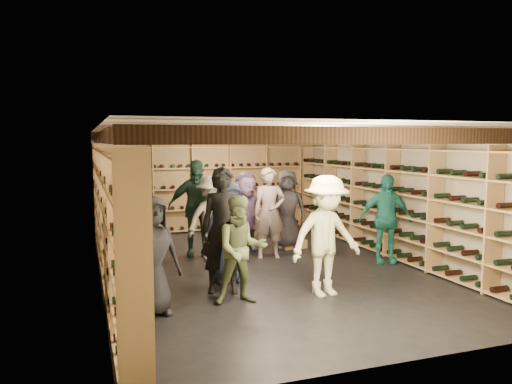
{
  "coord_description": "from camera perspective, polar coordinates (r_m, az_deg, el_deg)",
  "views": [
    {
      "loc": [
        -2.96,
        -8.03,
        2.21
      ],
      "look_at": [
        -0.09,
        0.2,
        1.31
      ],
      "focal_mm": 35.0,
      "sensor_mm": 36.0,
      "label": 1
    }
  ],
  "objects": [
    {
      "name": "ceiling_joists",
      "position": [
        8.56,
        1.0,
        6.23
      ],
      "size": [
        5.4,
        7.12,
        0.18
      ],
      "color": "black",
      "rests_on": "ground"
    },
    {
      "name": "walls",
      "position": [
        8.62,
        0.99,
        -0.83
      ],
      "size": [
        5.52,
        8.02,
        2.4
      ],
      "color": "tan",
      "rests_on": "ground"
    },
    {
      "name": "wine_rack_back",
      "position": [
        12.28,
        -5.2,
        0.56
      ],
      "size": [
        4.7,
        0.3,
        2.15
      ],
      "color": "tan",
      "rests_on": "ground"
    },
    {
      "name": "person_1",
      "position": [
        7.24,
        -3.74,
        -4.42
      ],
      "size": [
        0.76,
        0.6,
        1.83
      ],
      "primitive_type": "imported",
      "rotation": [
        0.0,
        0.0,
        -0.28
      ],
      "color": "black",
      "rests_on": "ground"
    },
    {
      "name": "person_7",
      "position": [
        9.38,
        1.53,
        -2.42
      ],
      "size": [
        0.69,
        0.53,
        1.71
      ],
      "primitive_type": "imported",
      "rotation": [
        0.0,
        0.0,
        -0.21
      ],
      "color": "gray",
      "rests_on": "ground"
    },
    {
      "name": "crate_loose",
      "position": [
        10.4,
        4.23,
        -5.91
      ],
      "size": [
        0.53,
        0.37,
        0.17
      ],
      "primitive_type": "cube",
      "rotation": [
        0.0,
        0.0,
        0.09
      ],
      "color": "tan",
      "rests_on": "ground"
    },
    {
      "name": "person_12",
      "position": [
        10.22,
        3.57,
        -2.0
      ],
      "size": [
        0.89,
        0.7,
        1.62
      ],
      "primitive_type": "imported",
      "rotation": [
        0.0,
        0.0,
        -0.26
      ],
      "color": "#2E2D32",
      "rests_on": "ground"
    },
    {
      "name": "person_9",
      "position": [
        9.17,
        -5.03,
        -3.04
      ],
      "size": [
        1.15,
        0.87,
        1.58
      ],
      "primitive_type": "imported",
      "rotation": [
        0.0,
        0.0,
        0.31
      ],
      "color": "#A4A196",
      "rests_on": "ground"
    },
    {
      "name": "person_11",
      "position": [
        9.92,
        -1.16,
        -2.26
      ],
      "size": [
        1.56,
        0.81,
        1.61
      ],
      "primitive_type": "imported",
      "rotation": [
        0.0,
        0.0,
        0.24
      ],
      "color": "#886499",
      "rests_on": "ground"
    },
    {
      "name": "person_4",
      "position": [
        9.31,
        14.56,
        -2.97
      ],
      "size": [
        1.02,
        0.67,
        1.61
      ],
      "primitive_type": "imported",
      "rotation": [
        0.0,
        0.0,
        -0.32
      ],
      "color": "#227E70",
      "rests_on": "ground"
    },
    {
      "name": "person_3",
      "position": [
        7.16,
        8.0,
        -5.01
      ],
      "size": [
        1.18,
        0.77,
        1.72
      ],
      "primitive_type": "imported",
      "rotation": [
        0.0,
        0.0,
        0.12
      ],
      "color": "#EDECB5",
      "rests_on": "ground"
    },
    {
      "name": "crate_stack_right",
      "position": [
        10.52,
        -1.53,
        -4.35
      ],
      "size": [
        0.57,
        0.46,
        0.68
      ],
      "rotation": [
        0.0,
        0.0,
        -0.29
      ],
      "color": "tan",
      "rests_on": "ground"
    },
    {
      "name": "person_0",
      "position": [
        6.45,
        -11.88,
        -7.12
      ],
      "size": [
        0.86,
        0.69,
        1.54
      ],
      "primitive_type": "imported",
      "rotation": [
        0.0,
        0.0,
        0.29
      ],
      "color": "black",
      "rests_on": "ground"
    },
    {
      "name": "wine_rack_right",
      "position": [
        9.82,
        15.21,
        -0.95
      ],
      "size": [
        0.32,
        7.5,
        2.15
      ],
      "color": "tan",
      "rests_on": "ground"
    },
    {
      "name": "crate_stack_left",
      "position": [
        11.37,
        -0.72,
        -3.58
      ],
      "size": [
        0.53,
        0.38,
        0.68
      ],
      "rotation": [
        0.0,
        0.0,
        -0.1
      ],
      "color": "tan",
      "rests_on": "ground"
    },
    {
      "name": "person_6",
      "position": [
        7.79,
        -3.17,
        -4.58
      ],
      "size": [
        0.8,
        0.54,
        1.59
      ],
      "primitive_type": "imported",
      "rotation": [
        0.0,
        0.0,
        0.05
      ],
      "color": "#212B47",
      "rests_on": "ground"
    },
    {
      "name": "wine_rack_left",
      "position": [
        8.12,
        -16.3,
        -2.37
      ],
      "size": [
        0.32,
        7.5,
        2.15
      ],
      "color": "tan",
      "rests_on": "ground"
    },
    {
      "name": "person_10",
      "position": [
        9.64,
        -6.85,
        -1.8
      ],
      "size": [
        1.16,
        0.69,
        1.85
      ],
      "primitive_type": "imported",
      "rotation": [
        0.0,
        0.0,
        -0.23
      ],
      "color": "#224434",
      "rests_on": "ground"
    },
    {
      "name": "ceiling",
      "position": [
        8.56,
        1.01,
        7.17
      ],
      "size": [
        5.5,
        8.0,
        0.01
      ],
      "primitive_type": "cube",
      "color": "beige",
      "rests_on": "walls"
    },
    {
      "name": "person_2",
      "position": [
        6.79,
        -1.7,
        -6.61
      ],
      "size": [
        0.77,
        0.62,
        1.48
      ],
      "primitive_type": "imported",
      "rotation": [
        0.0,
        0.0,
        -0.09
      ],
      "color": "#57643E",
      "rests_on": "ground"
    },
    {
      "name": "ground",
      "position": [
        8.84,
        0.98,
        -8.58
      ],
      "size": [
        8.0,
        8.0,
        0.0
      ],
      "primitive_type": "plane",
      "color": "black",
      "rests_on": "ground"
    }
  ]
}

